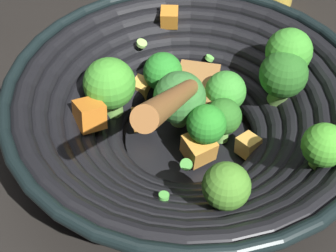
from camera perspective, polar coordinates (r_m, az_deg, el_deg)
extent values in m
plane|color=black|center=(0.57, 2.34, -2.12)|extent=(4.00, 4.00, 0.00)
cylinder|color=black|center=(0.56, 2.35, -1.78)|extent=(0.15, 0.15, 0.01)
torus|color=black|center=(0.55, 2.40, -0.75)|extent=(0.20, 0.20, 0.02)
torus|color=black|center=(0.54, 2.43, -0.03)|extent=(0.23, 0.23, 0.02)
torus|color=black|center=(0.54, 2.46, 0.70)|extent=(0.26, 0.26, 0.02)
torus|color=black|center=(0.53, 2.50, 1.46)|extent=(0.29, 0.29, 0.02)
torus|color=black|center=(0.52, 2.53, 2.23)|extent=(0.32, 0.32, 0.02)
torus|color=black|center=(0.51, 2.57, 3.03)|extent=(0.35, 0.35, 0.02)
torus|color=black|center=(0.51, 2.61, 3.85)|extent=(0.38, 0.38, 0.02)
torus|color=black|center=(0.50, 2.65, 4.69)|extent=(0.40, 0.40, 0.01)
cylinder|color=#63963C|center=(0.52, 4.51, -1.90)|extent=(0.02, 0.03, 0.02)
sphere|color=#288826|center=(0.50, 4.69, 0.21)|extent=(0.04, 0.04, 0.04)
cylinder|color=#679444|center=(0.56, 13.26, 3.59)|extent=(0.02, 0.03, 0.03)
sphere|color=#276220|center=(0.54, 13.85, 6.14)|extent=(0.05, 0.05, 0.05)
cylinder|color=#649F48|center=(0.44, 6.78, -9.34)|extent=(0.02, 0.02, 0.02)
sphere|color=#49872A|center=(0.42, 7.10, -7.25)|extent=(0.04, 0.04, 0.04)
cylinder|color=#67A350|center=(0.54, 1.23, 0.87)|extent=(0.03, 0.03, 0.02)
sphere|color=#367433|center=(0.52, 1.28, 3.34)|extent=(0.06, 0.06, 0.06)
cylinder|color=#568C4D|center=(0.57, 13.89, 6.32)|extent=(0.03, 0.03, 0.02)
sphere|color=green|center=(0.55, 14.46, 8.76)|extent=(0.05, 0.05, 0.05)
cylinder|color=#66A541|center=(0.60, -0.62, 4.39)|extent=(0.03, 0.03, 0.02)
sphere|color=#288328|center=(0.58, -0.64, 6.60)|extent=(0.05, 0.05, 0.05)
cylinder|color=#73B050|center=(0.55, 6.48, -0.84)|extent=(0.03, 0.03, 0.02)
sphere|color=#2B6922|center=(0.53, 6.72, 1.16)|extent=(0.04, 0.04, 0.04)
cylinder|color=#7FBE4B|center=(0.47, 17.67, -4.32)|extent=(0.03, 0.02, 0.02)
sphere|color=green|center=(0.45, 18.38, -2.30)|extent=(0.04, 0.04, 0.04)
cylinder|color=#7DB655|center=(0.57, 6.74, 2.03)|extent=(0.02, 0.02, 0.02)
sphere|color=green|center=(0.55, 7.00, 4.21)|extent=(0.05, 0.05, 0.05)
cylinder|color=#70AA49|center=(0.55, -6.80, 2.44)|extent=(0.04, 0.04, 0.02)
sphere|color=green|center=(0.53, -7.13, 5.12)|extent=(0.06, 0.06, 0.06)
cube|color=orange|center=(0.62, 0.17, 13.07)|extent=(0.03, 0.03, 0.03)
cube|color=orange|center=(0.51, -9.50, 1.39)|extent=(0.04, 0.04, 0.04)
cube|color=gold|center=(0.59, -3.19, 4.76)|extent=(0.03, 0.02, 0.02)
cube|color=gold|center=(0.53, 9.70, -2.37)|extent=(0.03, 0.03, 0.03)
cube|color=gold|center=(0.52, 3.77, -2.63)|extent=(0.04, 0.04, 0.04)
cube|color=#C47A29|center=(0.54, -3.22, 0.87)|extent=(0.03, 0.03, 0.02)
cylinder|color=#99D166|center=(0.53, -10.43, 2.53)|extent=(0.02, 0.02, 0.01)
cylinder|color=#6BC651|center=(0.61, 5.07, 8.20)|extent=(0.02, 0.02, 0.01)
cylinder|color=#56B247|center=(0.50, 2.24, -4.69)|extent=(0.01, 0.01, 0.01)
cylinder|color=#56B247|center=(0.44, -0.51, -8.54)|extent=(0.01, 0.01, 0.01)
cylinder|color=#6BC651|center=(0.53, -8.83, 3.69)|extent=(0.01, 0.01, 0.01)
cylinder|color=#99D166|center=(0.60, -3.23, 9.98)|extent=(0.02, 0.02, 0.01)
cube|color=#9E6B38|center=(0.57, 3.47, 5.23)|extent=(0.08, 0.07, 0.01)
cylinder|color=#A06634|center=(0.41, 1.04, 3.56)|extent=(0.21, 0.11, 0.17)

